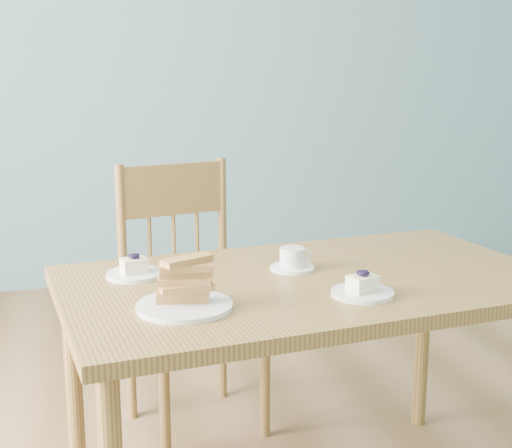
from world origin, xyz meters
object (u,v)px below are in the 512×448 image
cheesecake_plate_near (363,289)px  biscotti_plate (184,292)px  dining_chair (190,296)px  cheesecake_plate_far (134,271)px  coffee_cup (293,260)px  dining_table (309,302)px

cheesecake_plate_near → biscotti_plate: biscotti_plate is taller
dining_chair → cheesecake_plate_near: dining_chair is taller
cheesecake_plate_far → biscotti_plate: biscotti_plate is taller
cheesecake_plate_near → coffee_cup: size_ratio=1.25×
dining_chair → coffee_cup: (0.21, -0.52, 0.25)m
dining_chair → coffee_cup: 0.62m
cheesecake_plate_near → dining_chair: bearing=111.7°
coffee_cup → cheesecake_plate_far: bearing=171.0°
cheesecake_plate_near → dining_table: bearing=113.8°
dining_chair → biscotti_plate: (-0.13, -0.78, 0.27)m
dining_chair → coffee_cup: dining_chair is taller
dining_table → cheesecake_plate_far: 0.48m
dining_table → cheesecake_plate_far: (-0.46, 0.13, 0.09)m
cheesecake_plate_near → biscotti_plate: size_ratio=0.69×
dining_table → dining_chair: dining_chair is taller
cheesecake_plate_far → biscotti_plate: size_ratio=0.67×
cheesecake_plate_near → cheesecake_plate_far: bearing=150.2°
cheesecake_plate_far → biscotti_plate: (0.09, -0.30, 0.02)m
cheesecake_plate_far → coffee_cup: (0.44, -0.04, 0.01)m
dining_table → biscotti_plate: bearing=-162.4°
cheesecake_plate_far → coffee_cup: bearing=-5.2°
cheesecake_plate_near → biscotti_plate: bearing=178.5°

